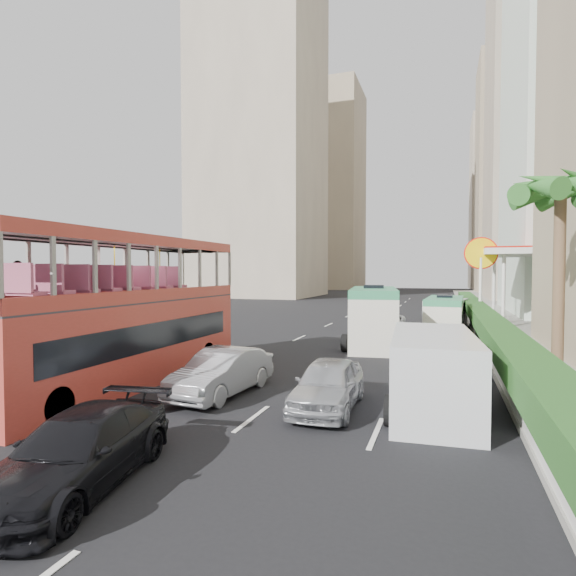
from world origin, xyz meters
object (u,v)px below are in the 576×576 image
at_px(panel_van_far, 446,314).
at_px(shell_station, 529,287).
at_px(car_silver_lane_a, 222,395).
at_px(van_asset, 389,332).
at_px(car_black, 80,486).
at_px(palm_tree, 559,286).
at_px(double_decker_bus, 125,310).
at_px(panel_van_near, 433,372).
at_px(minibus_far, 445,319).
at_px(car_silver_lane_b, 328,408).
at_px(minibus_near, 374,317).

height_order(panel_van_far, shell_station, shell_station).
bearing_deg(car_silver_lane_a, van_asset, 83.83).
xyz_separation_m(car_black, palm_tree, (9.61, 10.40, 3.38)).
xyz_separation_m(double_decker_bus, panel_van_near, (10.02, 0.34, -1.47)).
xyz_separation_m(minibus_far, shell_station, (5.66, 9.45, 1.54)).
bearing_deg(panel_van_near, double_decker_bus, 178.01).
height_order(car_silver_lane_b, shell_station, shell_station).
xyz_separation_m(car_silver_lane_a, van_asset, (3.19, 16.64, 0.00)).
relative_size(car_silver_lane_a, panel_van_near, 0.81).
bearing_deg(car_silver_lane_b, car_black, -119.06).
relative_size(car_silver_lane_b, panel_van_far, 0.82).
relative_size(panel_van_near, palm_tree, 0.83).
xyz_separation_m(minibus_far, panel_van_near, (-0.31, -13.21, -0.15)).
bearing_deg(panel_van_near, panel_van_far, 84.78).
distance_m(van_asset, palm_tree, 14.60).
relative_size(car_silver_lane_a, minibus_near, 0.63).
bearing_deg(panel_van_near, minibus_near, 103.00).
xyz_separation_m(car_black, panel_van_far, (6.27, 25.79, 0.99)).
bearing_deg(minibus_near, car_silver_lane_b, -96.06).
bearing_deg(minibus_near, double_decker_bus, -130.47).
distance_m(van_asset, panel_van_far, 4.66).
bearing_deg(panel_van_far, shell_station, 44.76).
bearing_deg(shell_station, car_silver_lane_b, -110.42).
bearing_deg(double_decker_bus, palm_tree, 16.16).
distance_m(van_asset, minibus_far, 4.61).
relative_size(car_silver_lane_a, shell_station, 0.54).
bearing_deg(double_decker_bus, minibus_near, 57.69).
relative_size(car_silver_lane_a, minibus_far, 0.78).
xyz_separation_m(car_silver_lane_a, panel_van_near, (6.24, 0.52, 1.06)).
bearing_deg(car_silver_lane_b, shell_station, 67.98).
xyz_separation_m(minibus_near, minibus_far, (3.50, 2.74, -0.28)).
distance_m(car_black, minibus_far, 20.91).
distance_m(car_silver_lane_b, van_asset, 16.95).
bearing_deg(double_decker_bus, panel_van_near, 1.93).
relative_size(car_silver_lane_b, minibus_far, 0.74).
bearing_deg(panel_van_near, van_asset, 96.81).
height_order(car_silver_lane_a, shell_station, shell_station).
relative_size(car_black, shell_station, 0.56).
bearing_deg(minibus_far, car_silver_lane_b, -99.40).
distance_m(minibus_near, panel_van_far, 9.32).
bearing_deg(double_decker_bus, van_asset, 67.04).
bearing_deg(car_black, panel_van_near, 39.85).
height_order(car_silver_lane_b, van_asset, car_silver_lane_b).
height_order(car_silver_lane_b, panel_van_far, panel_van_far).
height_order(double_decker_bus, car_silver_lane_b, double_decker_bus).
xyz_separation_m(car_black, minibus_far, (6.15, 19.95, 1.21)).
height_order(minibus_far, palm_tree, palm_tree).
xyz_separation_m(minibus_near, palm_tree, (6.96, -6.81, 1.88)).
bearing_deg(car_black, shell_station, 58.88).
distance_m(van_asset, minibus_near, 5.84).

